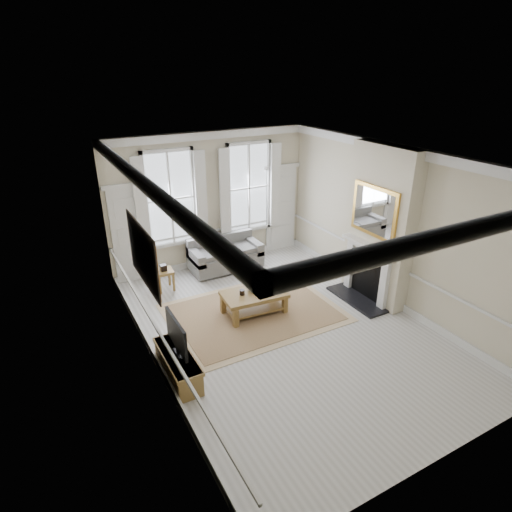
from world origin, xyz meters
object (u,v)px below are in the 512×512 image
side_table (164,274)px  tv_stand (178,366)px  sofa (225,256)px  coffee_table (254,296)px

side_table → tv_stand: bearing=-103.5°
tv_stand → side_table: bearing=76.5°
sofa → tv_stand: size_ratio=1.40×
coffee_table → sofa: bearing=85.3°
sofa → side_table: size_ratio=3.61×
sofa → tv_stand: (-2.45, -3.46, -0.13)m
coffee_table → tv_stand: 2.38m
sofa → side_table: (-1.71, -0.38, 0.03)m
side_table → coffee_table: bearing=-55.3°
sofa → side_table: 1.75m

